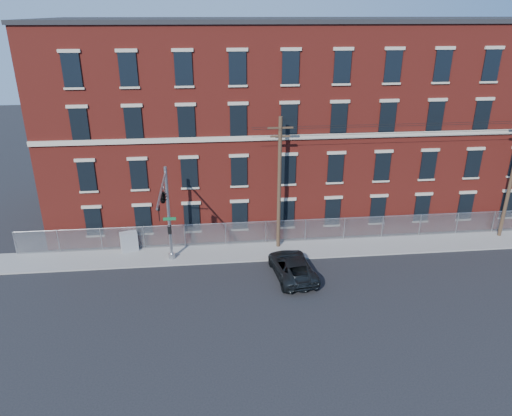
{
  "coord_description": "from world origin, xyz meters",
  "views": [
    {
      "loc": [
        -3.06,
        -26.49,
        16.83
      ],
      "look_at": [
        0.13,
        4.0,
        4.03
      ],
      "focal_mm": 33.21,
      "sensor_mm": 36.0,
      "label": 1
    }
  ],
  "objects_px": {
    "utility_pole_near": "(279,182)",
    "utility_cabinet": "(129,242)",
    "traffic_signal_mast": "(164,203)",
    "pickup_truck": "(292,266)"
  },
  "relations": [
    {
      "from": "traffic_signal_mast",
      "to": "utility_cabinet",
      "type": "distance_m",
      "value": 6.72
    },
    {
      "from": "traffic_signal_mast",
      "to": "utility_pole_near",
      "type": "xyz_separation_m",
      "value": [
        8.0,
        3.42,
        -0.05
      ]
    },
    {
      "from": "utility_pole_near",
      "to": "utility_cabinet",
      "type": "xyz_separation_m",
      "value": [
        -11.21,
        0.4,
        -4.46
      ]
    },
    {
      "from": "utility_pole_near",
      "to": "utility_cabinet",
      "type": "height_order",
      "value": "utility_pole_near"
    },
    {
      "from": "traffic_signal_mast",
      "to": "utility_cabinet",
      "type": "relative_size",
      "value": 4.59
    },
    {
      "from": "traffic_signal_mast",
      "to": "utility_pole_near",
      "type": "bearing_deg",
      "value": 23.14
    },
    {
      "from": "utility_cabinet",
      "to": "pickup_truck",
      "type": "bearing_deg",
      "value": -40.56
    },
    {
      "from": "pickup_truck",
      "to": "utility_cabinet",
      "type": "relative_size",
      "value": 3.48
    },
    {
      "from": "traffic_signal_mast",
      "to": "utility_cabinet",
      "type": "bearing_deg",
      "value": 130.1
    },
    {
      "from": "pickup_truck",
      "to": "utility_pole_near",
      "type": "bearing_deg",
      "value": -91.96
    }
  ]
}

